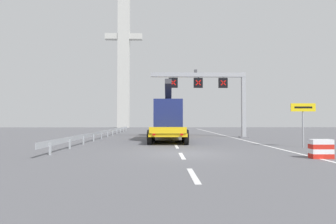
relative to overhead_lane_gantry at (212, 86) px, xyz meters
name	(u,v)px	position (x,y,z in m)	size (l,w,h in m)	color
ground	(184,154)	(-4.08, -14.15, -5.39)	(112.00, 112.00, 0.00)	#5B5B60
lane_markings	(170,135)	(-4.25, 5.02, -5.39)	(0.20, 52.95, 0.01)	silver
edge_line_right	(238,139)	(2.12, -2.15, -5.39)	(0.20, 63.00, 0.01)	silver
overhead_lane_gantry	(212,86)	(0.00, 0.00, 0.00)	(10.19, 0.90, 7.09)	#9EA0A5
heavy_haul_truck_yellow	(169,118)	(-4.58, -1.29, -3.40)	(3.39, 14.13, 5.30)	yellow
exit_sign_yellow	(303,114)	(4.15, -10.81, -3.14)	(1.66, 0.15, 2.93)	#9EA0A5
crash_barrier_striped	(321,149)	(2.27, -16.16, -4.94)	(1.01, 0.51, 0.90)	red
guardrail_left	(107,132)	(-11.11, 1.21, -4.83)	(0.13, 34.72, 0.76)	#999EA3
bridge_pylon_distant	(124,53)	(-14.48, 39.39, 12.90)	(9.00, 2.00, 35.80)	#B7B7B2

